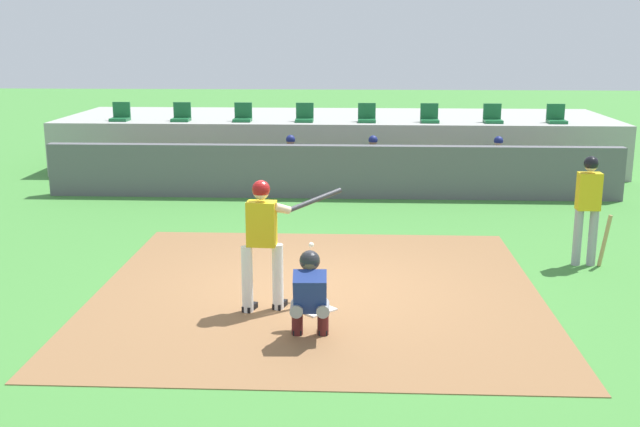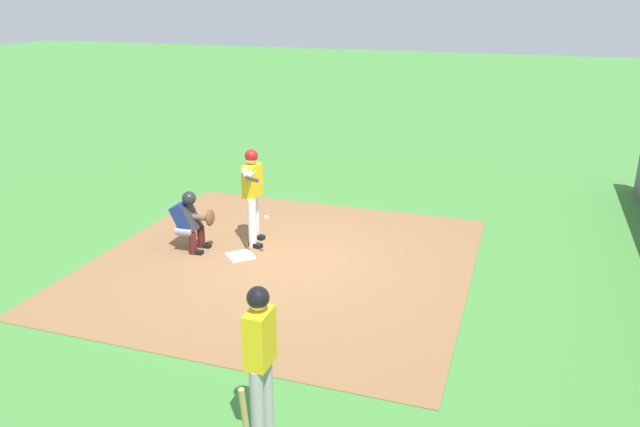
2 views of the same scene
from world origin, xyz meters
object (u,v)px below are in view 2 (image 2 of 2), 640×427
(batter_at_plate, at_px, (253,191))
(on_deck_batter, at_px, (260,356))
(home_plate, at_px, (240,256))
(catcher_crouched, at_px, (191,219))

(batter_at_plate, distance_m, on_deck_batter, 5.44)
(home_plate, xyz_separation_m, catcher_crouched, (-0.02, -0.95, 0.58))
(home_plate, bearing_deg, on_deck_batter, 28.34)
(home_plate, distance_m, batter_at_plate, 1.22)
(batter_at_plate, height_order, on_deck_batter, batter_at_plate)
(home_plate, distance_m, on_deck_batter, 4.93)
(home_plate, xyz_separation_m, on_deck_batter, (4.25, 2.29, 1.00))
(home_plate, relative_size, batter_at_plate, 0.24)
(home_plate, bearing_deg, catcher_crouched, -90.92)
(on_deck_batter, bearing_deg, catcher_crouched, -142.72)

